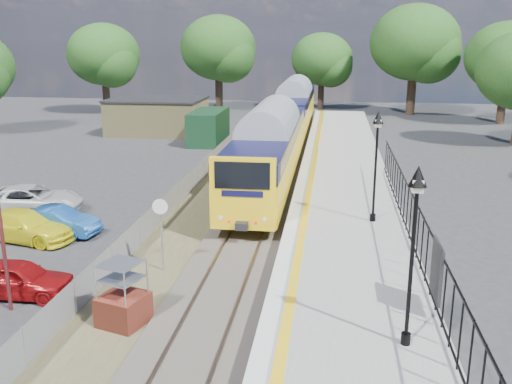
% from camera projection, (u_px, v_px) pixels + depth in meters
% --- Properties ---
extents(ground, '(120.00, 120.00, 0.00)m').
position_uv_depth(ground, '(222.00, 295.00, 19.10)').
color(ground, '#2D2D30').
rests_on(ground, ground).
extents(track_bed, '(5.90, 80.00, 0.29)m').
position_uv_depth(track_bed, '(249.00, 209.00, 28.38)').
color(track_bed, '#473F38').
rests_on(track_bed, ground).
extents(platform, '(5.00, 70.00, 0.90)m').
position_uv_depth(platform, '(345.00, 216.00, 26.09)').
color(platform, gray).
rests_on(platform, ground).
extents(platform_edge, '(0.90, 70.00, 0.01)m').
position_uv_depth(platform_edge, '(300.00, 205.00, 26.23)').
color(platform_edge, silver).
rests_on(platform_edge, platform).
extents(victorian_lamp_south, '(0.44, 0.44, 4.60)m').
position_uv_depth(victorian_lamp_south, '(415.00, 215.00, 13.43)').
color(victorian_lamp_south, black).
rests_on(victorian_lamp_south, platform).
extents(victorian_lamp_north, '(0.44, 0.44, 4.60)m').
position_uv_depth(victorian_lamp_north, '(377.00, 141.00, 23.02)').
color(victorian_lamp_north, black).
rests_on(victorian_lamp_north, platform).
extents(palisade_fence, '(0.12, 26.00, 2.00)m').
position_uv_depth(palisade_fence, '(417.00, 230.00, 19.91)').
color(palisade_fence, black).
rests_on(palisade_fence, platform).
extents(wire_fence, '(0.06, 52.00, 1.20)m').
position_uv_depth(wire_fence, '(188.00, 185.00, 30.95)').
color(wire_fence, '#999EA3').
rests_on(wire_fence, ground).
extents(outbuilding, '(10.80, 10.10, 3.12)m').
position_uv_depth(outbuilding, '(167.00, 118.00, 49.94)').
color(outbuilding, tan).
rests_on(outbuilding, ground).
extents(tree_line, '(56.80, 43.80, 11.88)m').
position_uv_depth(tree_line, '(314.00, 55.00, 57.34)').
color(tree_line, '#332319').
rests_on(tree_line, ground).
extents(train, '(2.82, 40.83, 3.51)m').
position_uv_depth(train, '(285.00, 121.00, 42.42)').
color(train, yellow).
rests_on(train, ground).
extents(brick_plinth, '(1.58, 1.58, 2.03)m').
position_uv_depth(brick_plinth, '(123.00, 295.00, 16.86)').
color(brick_plinth, maroon).
rests_on(brick_plinth, ground).
extents(speed_sign, '(0.57, 0.11, 2.80)m').
position_uv_depth(speed_sign, '(161.00, 223.00, 20.46)').
color(speed_sign, '#999EA3').
rests_on(speed_sign, ground).
extents(car_red, '(3.71, 1.56, 1.25)m').
position_uv_depth(car_red, '(18.00, 278.00, 18.88)').
color(car_red, maroon).
rests_on(car_red, ground).
extents(car_blue, '(3.87, 1.82, 1.22)m').
position_uv_depth(car_blue, '(58.00, 221.00, 24.81)').
color(car_blue, '#184890').
rests_on(car_blue, ground).
extents(car_yellow, '(4.68, 2.64, 1.28)m').
position_uv_depth(car_yellow, '(25.00, 226.00, 24.10)').
color(car_yellow, yellow).
rests_on(car_yellow, ground).
extents(car_white, '(5.26, 3.02, 1.38)m').
position_uv_depth(car_white, '(30.00, 200.00, 27.78)').
color(car_white, silver).
rests_on(car_white, ground).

